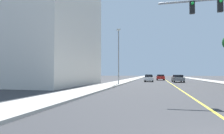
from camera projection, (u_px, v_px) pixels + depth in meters
ground at (166, 81)px, 44.73m from camera, size 192.00×192.00×0.00m
sidewalk_left at (129, 80)px, 46.70m from camera, size 3.00×168.00×0.15m
sidewalk_right at (207, 81)px, 42.76m from camera, size 3.00×168.00×0.15m
lane_marking_center at (166, 81)px, 44.73m from camera, size 0.16×144.00×0.01m
building_left_near at (37, 29)px, 28.41m from camera, size 15.19×16.39×16.75m
street_lamp at (119, 53)px, 28.07m from camera, size 0.56×0.28×8.13m
car_white at (149, 78)px, 38.85m from camera, size 1.73×4.15×1.40m
car_green at (149, 77)px, 46.63m from camera, size 1.83×4.48×1.41m
car_gray at (178, 78)px, 36.39m from camera, size 2.01×4.62×1.41m
car_red at (160, 77)px, 47.35m from camera, size 1.99×4.11×1.40m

